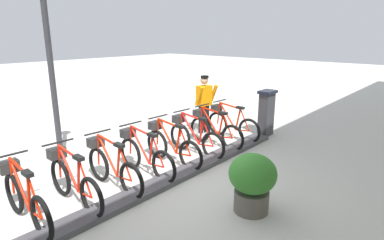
{
  "coord_description": "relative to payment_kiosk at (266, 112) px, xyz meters",
  "views": [
    {
      "loc": [
        -4.04,
        4.07,
        2.77
      ],
      "look_at": [
        0.5,
        -1.14,
        0.9
      ],
      "focal_mm": 29.74,
      "sensor_mm": 36.0,
      "label": 1
    }
  ],
  "objects": [
    {
      "name": "bike_docked_6",
      "position": [
        0.57,
        5.53,
        -0.24
      ],
      "size": [
        1.72,
        0.54,
        1.02
      ],
      "color": "black",
      "rests_on": "ground"
    },
    {
      "name": "bike_docked_5",
      "position": [
        0.57,
        4.76,
        -0.24
      ],
      "size": [
        1.72,
        0.54,
        1.02
      ],
      "color": "black",
      "rests_on": "ground"
    },
    {
      "name": "ground_plane",
      "position": [
        -0.05,
        3.79,
        -0.67
      ],
      "size": [
        60.0,
        60.0,
        0.0
      ],
      "primitive_type": "plane",
      "color": "silver"
    },
    {
      "name": "bike_docked_4",
      "position": [
        0.57,
        3.99,
        -0.24
      ],
      "size": [
        1.72,
        0.54,
        1.02
      ],
      "color": "black",
      "rests_on": "ground"
    },
    {
      "name": "bike_docked_1",
      "position": [
        0.57,
        1.68,
        -0.24
      ],
      "size": [
        1.72,
        0.54,
        1.02
      ],
      "color": "black",
      "rests_on": "ground"
    },
    {
      "name": "dock_rail_base",
      "position": [
        -0.05,
        3.79,
        -0.62
      ],
      "size": [
        0.44,
        6.97,
        0.1
      ],
      "primitive_type": "cube",
      "color": "#47474C",
      "rests_on": "ground"
    },
    {
      "name": "bike_docked_0",
      "position": [
        0.57,
        0.91,
        -0.24
      ],
      "size": [
        1.72,
        0.54,
        1.02
      ],
      "color": "black",
      "rests_on": "ground"
    },
    {
      "name": "payment_kiosk",
      "position": [
        0.0,
        0.0,
        0.0
      ],
      "size": [
        0.36,
        0.52,
        1.28
      ],
      "color": "#38383D",
      "rests_on": "ground"
    },
    {
      "name": "bike_docked_2",
      "position": [
        0.57,
        2.45,
        -0.24
      ],
      "size": [
        1.72,
        0.54,
        1.02
      ],
      "color": "black",
      "rests_on": "ground"
    },
    {
      "name": "bike_docked_7",
      "position": [
        0.57,
        6.3,
        -0.24
      ],
      "size": [
        1.72,
        0.54,
        1.02
      ],
      "color": "black",
      "rests_on": "ground"
    },
    {
      "name": "lamp_post",
      "position": [
        2.37,
        4.83,
        1.82
      ],
      "size": [
        0.32,
        0.32,
        3.77
      ],
      "color": "#2D2D33",
      "rests_on": "ground"
    },
    {
      "name": "worker_near_rack",
      "position": [
        1.43,
        0.99,
        0.24
      ],
      "size": [
        0.54,
        0.67,
        1.66
      ],
      "color": "white",
      "rests_on": "ground"
    },
    {
      "name": "bike_docked_3",
      "position": [
        0.57,
        3.22,
        -0.24
      ],
      "size": [
        1.72,
        0.54,
        1.02
      ],
      "color": "black",
      "rests_on": "ground"
    },
    {
      "name": "planter_bush",
      "position": [
        -1.8,
        3.77,
        -0.12
      ],
      "size": [
        0.76,
        0.76,
        0.97
      ],
      "color": "#59544C",
      "rests_on": "ground"
    }
  ]
}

